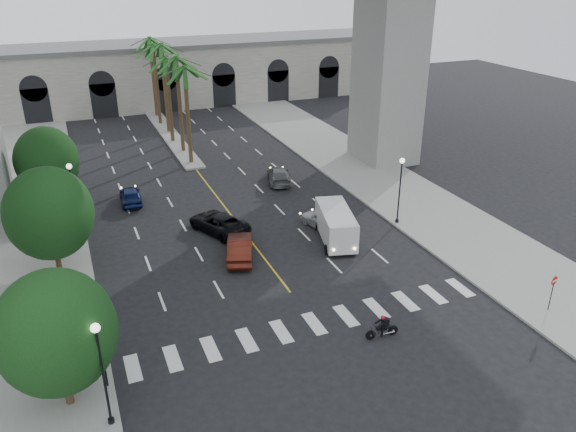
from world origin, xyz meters
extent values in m
plane|color=black|center=(0.00, 0.00, 0.00)|extent=(140.00, 140.00, 0.00)
cube|color=gray|center=(-15.00, 15.00, 0.07)|extent=(8.00, 100.00, 0.15)
cube|color=gray|center=(15.00, 15.00, 0.07)|extent=(8.00, 100.00, 0.15)
cube|color=gray|center=(0.00, 38.00, 0.10)|extent=(2.00, 24.00, 0.20)
cube|color=beige|center=(0.00, 55.00, 4.00)|extent=(70.00, 10.00, 8.00)
cube|color=slate|center=(0.00, 55.00, 8.25)|extent=(71.00, 10.50, 0.50)
cube|color=gray|center=(18.50, 22.00, 10.40)|extent=(5.00, 6.00, 20.80)
cylinder|color=#47331E|center=(0.00, 28.00, 4.75)|extent=(0.40, 0.40, 9.50)
cylinder|color=#47331E|center=(0.10, 32.00, 4.90)|extent=(0.40, 0.40, 9.80)
cylinder|color=#47331E|center=(-0.20, 36.00, 4.65)|extent=(0.40, 0.40, 9.30)
cylinder|color=#47331E|center=(0.15, 40.00, 5.05)|extent=(0.40, 0.40, 10.10)
cylinder|color=#47331E|center=(-0.10, 44.00, 4.80)|extent=(0.40, 0.40, 9.60)
cylinder|color=#47331E|center=(0.20, 48.00, 4.95)|extent=(0.40, 0.40, 9.90)
cylinder|color=#382616|center=(-13.00, -3.00, 1.17)|extent=(0.36, 0.36, 2.34)
ellipsoid|color=black|center=(-13.00, -3.00, 4.03)|extent=(5.20, 5.20, 5.72)
cylinder|color=#382616|center=(-13.00, 10.00, 1.22)|extent=(0.36, 0.36, 2.45)
ellipsoid|color=black|center=(-13.00, 10.00, 4.22)|extent=(5.44, 5.44, 5.98)
cylinder|color=#382616|center=(-13.00, 22.00, 1.13)|extent=(0.36, 0.36, 2.27)
ellipsoid|color=black|center=(-13.00, 22.00, 3.91)|extent=(5.04, 5.04, 5.54)
cylinder|color=black|center=(-11.40, -5.00, 0.18)|extent=(0.28, 0.28, 0.36)
cylinder|color=black|center=(-11.40, -5.00, 2.60)|extent=(0.11, 0.11, 5.00)
sphere|color=white|center=(-11.40, -5.00, 5.15)|extent=(0.40, 0.40, 0.40)
cylinder|color=black|center=(-11.40, 16.00, 0.18)|extent=(0.28, 0.28, 0.36)
cylinder|color=black|center=(-11.40, 16.00, 2.60)|extent=(0.11, 0.11, 5.00)
sphere|color=white|center=(-11.40, 16.00, 5.15)|extent=(0.40, 0.40, 0.40)
cylinder|color=black|center=(11.40, 8.00, 0.18)|extent=(0.28, 0.28, 0.36)
cylinder|color=black|center=(11.40, 8.00, 2.60)|extent=(0.11, 0.11, 5.00)
sphere|color=white|center=(11.40, 8.00, 5.15)|extent=(0.40, 0.40, 0.40)
cylinder|color=black|center=(-11.30, -2.50, 1.75)|extent=(0.10, 0.10, 3.50)
cube|color=black|center=(-11.30, -2.50, 3.25)|extent=(0.25, 0.18, 0.80)
cylinder|color=black|center=(-11.30, 1.50, 1.75)|extent=(0.10, 0.10, 3.50)
cube|color=black|center=(-11.30, 1.50, 3.25)|extent=(0.25, 0.18, 0.80)
cylinder|color=black|center=(2.18, -3.96, 0.28)|extent=(0.57, 0.13, 0.56)
cylinder|color=black|center=(3.52, -4.04, 0.28)|extent=(0.57, 0.13, 0.56)
cube|color=silver|center=(2.90, -4.00, 0.36)|extent=(0.39, 0.29, 0.24)
cube|color=black|center=(2.76, -3.99, 0.62)|extent=(0.53, 0.24, 0.19)
cube|color=black|center=(3.18, -4.02, 0.58)|extent=(0.43, 0.25, 0.11)
cylinder|color=black|center=(2.39, -3.97, 0.82)|extent=(0.06, 0.51, 0.03)
cube|color=black|center=(2.96, -4.01, 0.93)|extent=(0.27, 0.37, 0.49)
cube|color=black|center=(3.11, -4.02, 0.98)|extent=(0.15, 0.29, 0.36)
sphere|color=#AF0B21|center=(2.83, -4.00, 1.25)|extent=(0.24, 0.24, 0.24)
imported|color=#B5B6BB|center=(5.82, 9.36, 0.72)|extent=(2.68, 4.51, 1.44)
imported|color=#49170E|center=(-1.50, 7.41, 0.77)|extent=(3.03, 4.95, 1.54)
imported|color=black|center=(-1.72, 11.96, 0.72)|extent=(4.30, 5.73, 1.45)
imported|color=#5E5F63|center=(6.23, 19.85, 0.69)|extent=(3.17, 5.11, 1.38)
imported|color=#101D4F|center=(-7.03, 19.99, 0.69)|extent=(1.80, 4.14, 1.39)
cube|color=silver|center=(5.69, 7.24, 1.34)|extent=(3.42, 5.91, 2.06)
cube|color=black|center=(5.02, 4.70, 1.60)|extent=(1.91, 0.74, 0.88)
cylinder|color=black|center=(4.25, 5.60, 0.36)|extent=(0.46, 0.77, 0.72)
cylinder|color=black|center=(6.14, 5.10, 0.36)|extent=(0.46, 0.77, 0.72)
cylinder|color=black|center=(5.25, 9.39, 0.36)|extent=(0.46, 0.77, 0.72)
cylinder|color=black|center=(7.14, 8.88, 0.36)|extent=(0.46, 0.77, 0.72)
imported|color=black|center=(-15.91, 4.34, 1.03)|extent=(0.76, 0.66, 1.75)
cylinder|color=black|center=(13.00, -5.60, 1.17)|extent=(0.05, 0.05, 2.35)
cylinder|color=red|center=(13.00, -5.60, 2.10)|extent=(0.58, 0.17, 0.59)
cube|color=silver|center=(13.00, -5.60, 2.10)|extent=(0.44, 0.13, 0.10)
camera|label=1|loc=(-11.29, -25.14, 18.56)|focal=35.00mm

